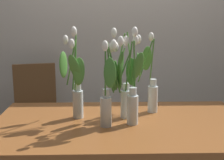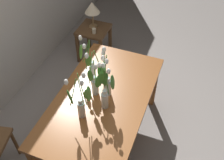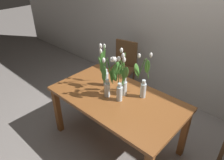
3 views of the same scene
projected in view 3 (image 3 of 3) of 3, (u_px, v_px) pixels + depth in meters
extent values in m
plane|color=gray|center=(116.00, 140.00, 2.90)|extent=(18.00, 18.00, 0.00)
cube|color=beige|center=(183.00, 20.00, 3.14)|extent=(9.00, 0.10, 2.70)
cube|color=brown|center=(117.00, 98.00, 2.53)|extent=(1.60, 0.90, 0.04)
cube|color=brown|center=(58.00, 111.00, 2.90)|extent=(0.07, 0.07, 0.70)
cube|color=brown|center=(98.00, 88.00, 3.39)|extent=(0.07, 0.07, 0.70)
cube|color=brown|center=(184.00, 133.00, 2.54)|extent=(0.07, 0.07, 0.70)
cylinder|color=silver|center=(106.00, 79.00, 2.69)|extent=(0.07, 0.07, 0.18)
cylinder|color=silver|center=(106.00, 71.00, 2.63)|extent=(0.04, 0.04, 0.05)
cylinder|color=silver|center=(106.00, 81.00, 2.71)|extent=(0.06, 0.06, 0.11)
cylinder|color=#478433|center=(105.00, 59.00, 2.60)|extent=(0.07, 0.06, 0.29)
ellipsoid|color=white|center=(104.00, 46.00, 2.56)|extent=(0.04, 0.04, 0.06)
ellipsoid|color=#4C8E38|center=(102.00, 58.00, 2.63)|extent=(0.06, 0.10, 0.18)
cylinder|color=#478433|center=(103.00, 59.00, 2.52)|extent=(0.02, 0.07, 0.36)
ellipsoid|color=white|center=(101.00, 46.00, 2.41)|extent=(0.04, 0.04, 0.06)
ellipsoid|color=#4C8E38|center=(102.00, 66.00, 2.51)|extent=(0.08, 0.04, 0.17)
cylinder|color=#478433|center=(103.00, 62.00, 2.55)|extent=(0.03, 0.05, 0.28)
ellipsoid|color=white|center=(101.00, 51.00, 2.47)|extent=(0.04, 0.04, 0.06)
ellipsoid|color=#4C8E38|center=(100.00, 63.00, 2.51)|extent=(0.12, 0.06, 0.18)
cylinder|color=silver|center=(143.00, 90.00, 2.47)|extent=(0.07, 0.07, 0.18)
cylinder|color=silver|center=(144.00, 82.00, 2.41)|extent=(0.04, 0.04, 0.05)
cylinder|color=silver|center=(143.00, 93.00, 2.48)|extent=(0.06, 0.06, 0.11)
cylinder|color=#478433|center=(141.00, 69.00, 2.37)|extent=(0.10, 0.02, 0.29)
ellipsoid|color=white|center=(139.00, 56.00, 2.33)|extent=(0.04, 0.04, 0.06)
ellipsoid|color=#4C8E38|center=(137.00, 70.00, 2.39)|extent=(0.05, 0.11, 0.18)
cylinder|color=#478433|center=(147.00, 69.00, 2.37)|extent=(0.01, 0.10, 0.30)
ellipsoid|color=white|center=(151.00, 55.00, 2.32)|extent=(0.04, 0.04, 0.06)
ellipsoid|color=#4C8E38|center=(147.00, 67.00, 2.41)|extent=(0.08, 0.03, 0.17)
cylinder|color=silver|center=(119.00, 94.00, 2.41)|extent=(0.07, 0.07, 0.18)
cylinder|color=silver|center=(120.00, 85.00, 2.35)|extent=(0.04, 0.04, 0.05)
cylinder|color=silver|center=(119.00, 96.00, 2.43)|extent=(0.06, 0.06, 0.11)
cylinder|color=#3D752D|center=(119.00, 72.00, 2.30)|extent=(0.04, 0.03, 0.31)
ellipsoid|color=white|center=(119.00, 59.00, 2.24)|extent=(0.04, 0.04, 0.06)
ellipsoid|color=#427F33|center=(115.00, 70.00, 2.32)|extent=(0.07, 0.09, 0.17)
cylinder|color=#3D752D|center=(117.00, 73.00, 2.33)|extent=(0.10, 0.04, 0.26)
ellipsoid|color=white|center=(115.00, 60.00, 2.30)|extent=(0.04, 0.04, 0.06)
ellipsoid|color=#427F33|center=(113.00, 74.00, 2.36)|extent=(0.04, 0.10, 0.18)
cylinder|color=#3D752D|center=(122.00, 73.00, 2.29)|extent=(0.02, 0.05, 0.31)
ellipsoid|color=white|center=(124.00, 60.00, 2.21)|extent=(0.04, 0.04, 0.06)
ellipsoid|color=#427F33|center=(124.00, 74.00, 2.35)|extent=(0.08, 0.04, 0.17)
cylinder|color=silver|center=(107.00, 90.00, 2.48)|extent=(0.07, 0.07, 0.18)
cylinder|color=silver|center=(107.00, 81.00, 2.43)|extent=(0.04, 0.04, 0.05)
cylinder|color=silver|center=(107.00, 92.00, 2.50)|extent=(0.06, 0.06, 0.11)
cylinder|color=#3D752D|center=(105.00, 71.00, 2.34)|extent=(0.01, 0.04, 0.29)
ellipsoid|color=white|center=(104.00, 60.00, 2.25)|extent=(0.04, 0.04, 0.06)
ellipsoid|color=#427F33|center=(104.00, 74.00, 2.30)|extent=(0.07, 0.04, 0.17)
cylinder|color=#3D752D|center=(110.00, 71.00, 2.35)|extent=(0.05, 0.03, 0.29)
ellipsoid|color=white|center=(111.00, 60.00, 2.27)|extent=(0.04, 0.04, 0.06)
ellipsoid|color=#427F33|center=(114.00, 73.00, 2.38)|extent=(0.06, 0.11, 0.18)
cylinder|color=#3D752D|center=(110.00, 71.00, 2.32)|extent=(0.08, 0.02, 0.30)
ellipsoid|color=white|center=(113.00, 59.00, 2.22)|extent=(0.04, 0.04, 0.06)
ellipsoid|color=#427F33|center=(115.00, 76.00, 2.35)|extent=(0.04, 0.12, 0.18)
cylinder|color=silver|center=(124.00, 88.00, 2.51)|extent=(0.07, 0.07, 0.18)
cylinder|color=silver|center=(124.00, 80.00, 2.45)|extent=(0.04, 0.04, 0.05)
cylinder|color=silver|center=(124.00, 90.00, 2.52)|extent=(0.06, 0.06, 0.11)
cylinder|color=#56933D|center=(124.00, 69.00, 2.31)|extent=(0.05, 0.09, 0.35)
ellipsoid|color=white|center=(123.00, 56.00, 2.18)|extent=(0.04, 0.04, 0.06)
ellipsoid|color=#427F33|center=(125.00, 73.00, 2.29)|extent=(0.11, 0.05, 0.18)
cylinder|color=#56933D|center=(123.00, 66.00, 2.39)|extent=(0.08, 0.03, 0.34)
ellipsoid|color=white|center=(121.00, 50.00, 2.33)|extent=(0.04, 0.04, 0.06)
ellipsoid|color=#427F33|center=(119.00, 68.00, 2.44)|extent=(0.06, 0.10, 0.18)
cylinder|color=#56933D|center=(119.00, 70.00, 2.39)|extent=(0.09, 0.06, 0.25)
ellipsoid|color=white|center=(115.00, 59.00, 2.33)|extent=(0.04, 0.04, 0.06)
ellipsoid|color=#427F33|center=(115.00, 75.00, 2.40)|extent=(0.09, 0.10, 0.18)
cube|color=brown|center=(121.00, 70.00, 3.70)|extent=(0.48, 0.48, 0.04)
cylinder|color=brown|center=(125.00, 88.00, 3.62)|extent=(0.04, 0.04, 0.43)
cylinder|color=brown|center=(108.00, 83.00, 3.77)|extent=(0.04, 0.04, 0.43)
cylinder|color=brown|center=(133.00, 80.00, 3.88)|extent=(0.04, 0.04, 0.43)
cylinder|color=brown|center=(117.00, 75.00, 4.02)|extent=(0.04, 0.04, 0.43)
cube|color=brown|center=(126.00, 53.00, 3.70)|extent=(0.40, 0.13, 0.46)
cube|color=brown|center=(222.00, 151.00, 2.42)|extent=(0.04, 0.04, 0.51)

